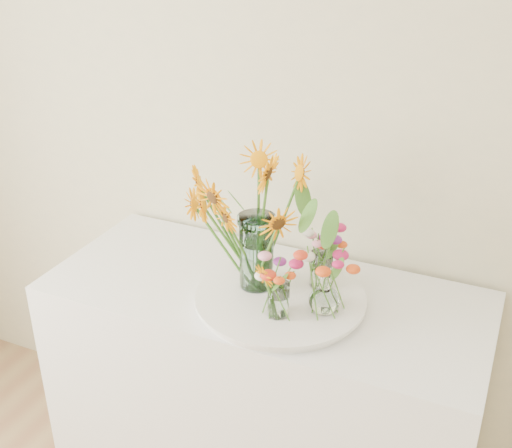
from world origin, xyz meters
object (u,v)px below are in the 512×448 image
object	(u,v)px
tray	(280,300)
small_vase_b	(325,292)
small_vase_a	(278,300)
counter	(263,400)
small_vase_c	(321,270)
mason_jar	(256,252)

from	to	relation	value
tray	small_vase_b	bearing A→B (deg)	-8.76
small_vase_a	small_vase_b	size ratio (longest dim) A/B	0.82
small_vase_a	tray	bearing A→B (deg)	108.83
counter	tray	size ratio (longest dim) A/B	2.82
tray	small_vase_c	xyz separation A→B (m)	(0.09, 0.11, 0.07)
mason_jar	small_vase_a	distance (m)	0.19
counter	tray	xyz separation A→B (m)	(0.08, -0.05, 0.46)
mason_jar	small_vase_b	size ratio (longest dim) A/B	1.85
tray	small_vase_b	distance (m)	0.17
counter	small_vase_c	distance (m)	0.56
tray	small_vase_c	bearing A→B (deg)	49.59
tray	small_vase_a	world-z (taller)	small_vase_a
mason_jar	small_vase_c	size ratio (longest dim) A/B	2.05
small_vase_c	small_vase_b	bearing A→B (deg)	-66.95
counter	small_vase_a	world-z (taller)	small_vase_a
mason_jar	small_vase_a	xyz separation A→B (m)	(0.12, -0.12, -0.07)
small_vase_c	small_vase_a	bearing A→B (deg)	-105.70
counter	small_vase_a	size ratio (longest dim) A/B	12.90
small_vase_b	small_vase_c	bearing A→B (deg)	113.05
small_vase_b	tray	bearing A→B (deg)	171.24
mason_jar	small_vase_a	size ratio (longest dim) A/B	2.25
small_vase_b	small_vase_c	world-z (taller)	small_vase_b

